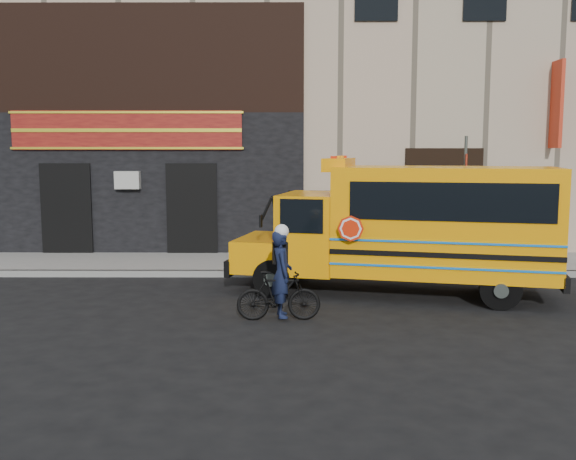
{
  "coord_description": "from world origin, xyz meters",
  "views": [
    {
      "loc": [
        -0.37,
        -12.9,
        3.08
      ],
      "look_at": [
        -0.43,
        1.85,
        1.25
      ],
      "focal_mm": 40.0,
      "sensor_mm": 36.0,
      "label": 1
    }
  ],
  "objects_px": {
    "bicycle": "(279,296)",
    "cyclist": "(282,276)",
    "sign_pole": "(464,200)",
    "school_bus": "(412,225)"
  },
  "relations": [
    {
      "from": "cyclist",
      "to": "sign_pole",
      "type": "bearing_deg",
      "value": -55.93
    },
    {
      "from": "bicycle",
      "to": "cyclist",
      "type": "xyz_separation_m",
      "value": [
        0.06,
        0.09,
        0.34
      ]
    },
    {
      "from": "sign_pole",
      "to": "cyclist",
      "type": "bearing_deg",
      "value": -136.73
    },
    {
      "from": "sign_pole",
      "to": "bicycle",
      "type": "relative_size",
      "value": 2.25
    },
    {
      "from": "school_bus",
      "to": "sign_pole",
      "type": "bearing_deg",
      "value": 51.33
    },
    {
      "from": "school_bus",
      "to": "bicycle",
      "type": "distance_m",
      "value": 3.69
    },
    {
      "from": "school_bus",
      "to": "sign_pole",
      "type": "distance_m",
      "value": 2.69
    },
    {
      "from": "school_bus",
      "to": "sign_pole",
      "type": "height_order",
      "value": "sign_pole"
    },
    {
      "from": "school_bus",
      "to": "bicycle",
      "type": "bearing_deg",
      "value": -142.39
    },
    {
      "from": "school_bus",
      "to": "cyclist",
      "type": "bearing_deg",
      "value": -142.96
    }
  ]
}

